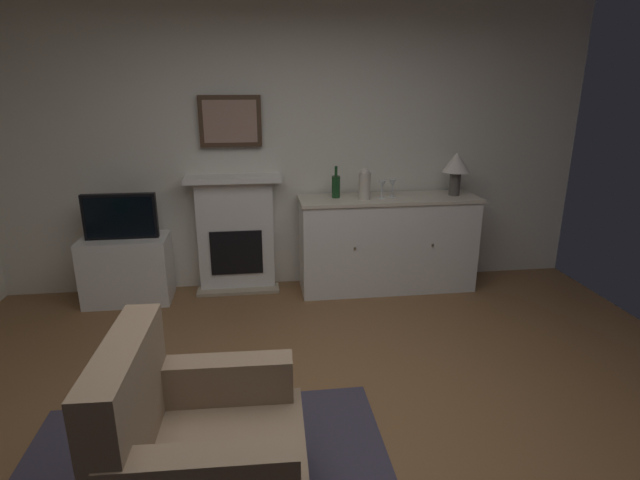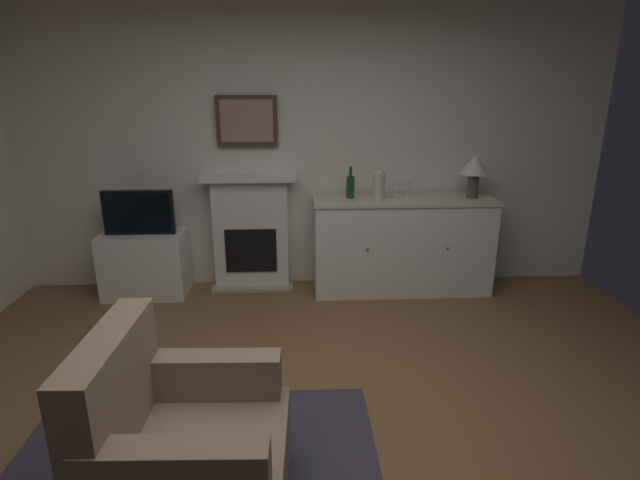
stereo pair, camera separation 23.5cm
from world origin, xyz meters
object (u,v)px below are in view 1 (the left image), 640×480
(framed_picture, at_px, (230,121))
(vase_decorative, at_px, (365,184))
(wine_glass_left, at_px, (382,185))
(tv_set, at_px, (120,216))
(tv_cabinet, at_px, (127,269))
(sideboard_cabinet, at_px, (387,243))
(fireplace_unit, at_px, (236,234))
(table_lamp, at_px, (456,166))
(wine_bottle, at_px, (336,186))
(armchair, at_px, (198,452))
(wine_glass_center, at_px, (392,184))

(framed_picture, relative_size, vase_decorative, 1.96)
(wine_glass_left, bearing_deg, vase_decorative, -176.84)
(framed_picture, xyz_separation_m, tv_set, (-0.98, -0.23, -0.78))
(wine_glass_left, distance_m, tv_cabinet, 2.42)
(vase_decorative, bearing_deg, wine_glass_left, 3.16)
(framed_picture, distance_m, wine_glass_left, 1.47)
(sideboard_cabinet, bearing_deg, vase_decorative, -168.50)
(tv_set, bearing_deg, framed_picture, 13.31)
(tv_cabinet, bearing_deg, fireplace_unit, 9.45)
(framed_picture, relative_size, table_lamp, 1.38)
(sideboard_cabinet, bearing_deg, framed_picture, 171.09)
(fireplace_unit, bearing_deg, sideboard_cabinet, -7.12)
(wine_bottle, relative_size, armchair, 0.32)
(armchair, bearing_deg, fireplace_unit, 87.97)
(sideboard_cabinet, bearing_deg, wine_bottle, 174.36)
(sideboard_cabinet, distance_m, wine_glass_center, 0.57)
(framed_picture, distance_m, armchair, 3.02)
(wine_glass_center, height_order, tv_set, wine_glass_center)
(wine_glass_center, xyz_separation_m, tv_set, (-2.42, -0.02, -0.22))
(vase_decorative, xyz_separation_m, armchair, (-1.27, -2.50, -0.66))
(sideboard_cabinet, height_order, tv_set, tv_set)
(fireplace_unit, height_order, tv_cabinet, fireplace_unit)
(fireplace_unit, bearing_deg, wine_glass_center, -6.66)
(wine_glass_center, bearing_deg, fireplace_unit, 173.34)
(wine_bottle, height_order, armchair, wine_bottle)
(fireplace_unit, height_order, wine_glass_center, fireplace_unit)
(table_lamp, xyz_separation_m, wine_glass_center, (-0.59, 0.01, -0.16))
(framed_picture, distance_m, vase_decorative, 1.32)
(fireplace_unit, bearing_deg, tv_set, -169.23)
(wine_bottle, bearing_deg, fireplace_unit, 172.10)
(table_lamp, distance_m, wine_glass_center, 0.61)
(tv_cabinet, xyz_separation_m, tv_set, (-0.00, -0.02, 0.50))
(framed_picture, distance_m, tv_cabinet, 1.62)
(wine_bottle, bearing_deg, wine_glass_left, -12.33)
(sideboard_cabinet, distance_m, vase_decorative, 0.64)
(sideboard_cabinet, distance_m, table_lamp, 0.96)
(framed_picture, relative_size, wine_glass_left, 3.33)
(table_lamp, height_order, tv_cabinet, table_lamp)
(vase_decorative, distance_m, tv_cabinet, 2.27)
(table_lamp, bearing_deg, wine_bottle, 177.51)
(fireplace_unit, distance_m, wine_glass_left, 1.43)
(wine_bottle, height_order, wine_glass_left, wine_bottle)
(framed_picture, distance_m, tv_set, 1.27)
(tv_cabinet, distance_m, armchair, 2.71)
(wine_glass_center, bearing_deg, table_lamp, -0.80)
(framed_picture, xyz_separation_m, sideboard_cabinet, (1.42, -0.22, -1.13))
(table_lamp, distance_m, wine_glass_left, 0.72)
(wine_glass_center, xyz_separation_m, armchair, (-1.54, -2.56, -0.64))
(tv_set, bearing_deg, wine_glass_left, -0.81)
(sideboard_cabinet, xyz_separation_m, wine_glass_left, (-0.08, -0.04, 0.57))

